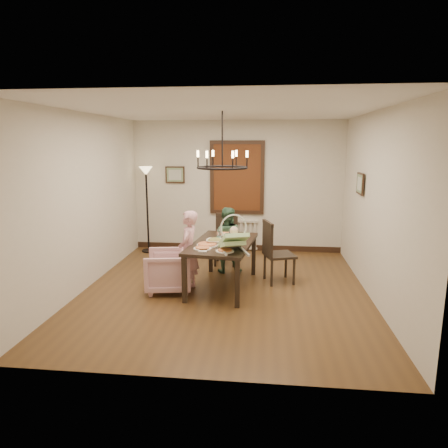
% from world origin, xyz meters
% --- Properties ---
extents(room_shell, '(4.51, 5.00, 2.81)m').
position_xyz_m(room_shell, '(0.00, 0.37, 1.40)').
color(room_shell, '#4F341B').
rests_on(room_shell, ground).
extents(dining_table, '(1.10, 1.72, 0.76)m').
position_xyz_m(dining_table, '(-0.05, 0.12, 0.68)').
color(dining_table, black).
rests_on(dining_table, room_shell).
extents(chair_far, '(0.44, 0.44, 0.99)m').
position_xyz_m(chair_far, '(-0.14, 1.40, 0.49)').
color(chair_far, black).
rests_on(chair_far, room_shell).
extents(chair_right, '(0.59, 0.59, 1.07)m').
position_xyz_m(chair_right, '(0.87, 0.49, 0.54)').
color(chair_right, black).
rests_on(chair_right, room_shell).
extents(armchair, '(0.82, 0.81, 0.65)m').
position_xyz_m(armchair, '(-0.89, -0.10, 0.33)').
color(armchair, '#D7A4AB').
rests_on(armchair, room_shell).
extents(elderly_woman, '(0.29, 0.41, 1.07)m').
position_xyz_m(elderly_woman, '(-0.57, -0.05, 0.54)').
color(elderly_woman, '#CB8F98').
rests_on(elderly_woman, room_shell).
extents(seated_man, '(0.49, 0.39, 1.00)m').
position_xyz_m(seated_man, '(-0.07, 0.93, 0.50)').
color(seated_man, '#385F44').
rests_on(seated_man, room_shell).
extents(baby_bouncer, '(0.58, 0.68, 0.38)m').
position_xyz_m(baby_bouncer, '(0.17, -0.41, 0.95)').
color(baby_bouncer, '#BCEFA4').
rests_on(baby_bouncer, dining_table).
extents(salad_bowl, '(0.33, 0.33, 0.08)m').
position_xyz_m(salad_bowl, '(-0.16, 0.02, 0.80)').
color(salad_bowl, white).
rests_on(salad_bowl, dining_table).
extents(pizza_platter, '(0.33, 0.33, 0.04)m').
position_xyz_m(pizza_platter, '(-0.26, -0.13, 0.78)').
color(pizza_platter, tan).
rests_on(pizza_platter, dining_table).
extents(drinking_glass, '(0.07, 0.07, 0.15)m').
position_xyz_m(drinking_glass, '(0.02, 0.14, 0.83)').
color(drinking_glass, silver).
rests_on(drinking_glass, dining_table).
extents(window_blinds, '(1.00, 0.03, 1.40)m').
position_xyz_m(window_blinds, '(0.00, 2.46, 1.60)').
color(window_blinds, '#532F10').
rests_on(window_blinds, room_shell).
extents(radiator, '(0.92, 0.12, 0.62)m').
position_xyz_m(radiator, '(0.00, 2.48, 0.35)').
color(radiator, silver).
rests_on(radiator, room_shell).
extents(picture_back, '(0.42, 0.03, 0.36)m').
position_xyz_m(picture_back, '(-1.35, 2.47, 1.65)').
color(picture_back, black).
rests_on(picture_back, room_shell).
extents(picture_right, '(0.03, 0.42, 0.36)m').
position_xyz_m(picture_right, '(2.21, 0.90, 1.65)').
color(picture_right, black).
rests_on(picture_right, room_shell).
extents(floor_lamp, '(0.30, 0.30, 1.80)m').
position_xyz_m(floor_lamp, '(-1.90, 2.15, 0.90)').
color(floor_lamp, black).
rests_on(floor_lamp, room_shell).
extents(chandelier, '(0.80, 0.80, 0.04)m').
position_xyz_m(chandelier, '(-0.05, 0.12, 1.95)').
color(chandelier, black).
rests_on(chandelier, room_shell).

